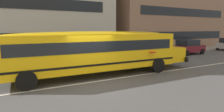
# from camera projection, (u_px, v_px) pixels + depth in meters

# --- Properties ---
(ground_plane) EXTENTS (400.00, 400.00, 0.00)m
(ground_plane) POSITION_uv_depth(u_px,v_px,m) (92.00, 82.00, 9.88)
(ground_plane) COLOR #4C4C4F
(sidewalk_far) EXTENTS (120.00, 3.00, 0.01)m
(sidewalk_far) POSITION_uv_depth(u_px,v_px,m) (60.00, 60.00, 16.80)
(sidewalk_far) COLOR gray
(sidewalk_far) RESTS_ON ground_plane
(lane_centreline) EXTENTS (110.00, 0.16, 0.01)m
(lane_centreline) POSITION_uv_depth(u_px,v_px,m) (92.00, 82.00, 9.88)
(lane_centreline) COLOR silver
(lane_centreline) RESTS_ON ground_plane
(school_bus) EXTENTS (12.07, 2.98, 2.69)m
(school_bus) POSITION_uv_depth(u_px,v_px,m) (99.00, 49.00, 11.20)
(school_bus) COLOR yellow
(school_bus) RESTS_ON ground_plane
(parked_car_maroon_mid_block) EXTENTS (3.97, 2.02, 1.64)m
(parked_car_maroon_mid_block) POSITION_uv_depth(u_px,v_px,m) (188.00, 47.00, 20.57)
(parked_car_maroon_mid_block) COLOR maroon
(parked_car_maroon_mid_block) RESTS_ON ground_plane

